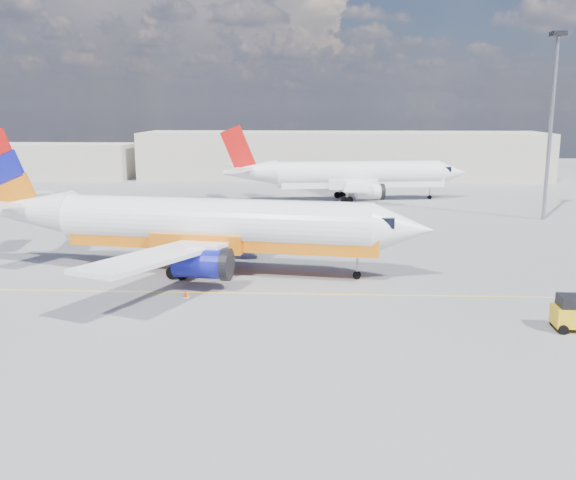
{
  "coord_description": "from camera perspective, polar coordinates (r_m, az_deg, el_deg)",
  "views": [
    {
      "loc": [
        0.8,
        -38.94,
        12.58
      ],
      "look_at": [
        -1.24,
        4.21,
        3.5
      ],
      "focal_mm": 40.0,
      "sensor_mm": 36.0,
      "label": 1
    }
  ],
  "objects": [
    {
      "name": "traffic_cone",
      "position": [
        43.49,
        -9.02,
        -4.72
      ],
      "size": [
        0.4,
        0.4,
        0.56
      ],
      "color": "white",
      "rests_on": "ground"
    },
    {
      "name": "main_jet",
      "position": [
        49.34,
        -7.71,
        1.33
      ],
      "size": [
        36.19,
        28.24,
        10.94
      ],
      "rotation": [
        0.0,
        0.0,
        -0.15
      ],
      "color": "white",
      "rests_on": "ground"
    },
    {
      "name": "terminal_annex",
      "position": [
        120.4,
        -19.8,
        6.62
      ],
      "size": [
        26.0,
        10.0,
        6.0
      ],
      "primitive_type": "cube",
      "color": "beige",
      "rests_on": "ground"
    },
    {
      "name": "taxi_line",
      "position": [
        43.79,
        1.55,
        -4.82
      ],
      "size": [
        70.0,
        0.15,
        0.01
      ],
      "primitive_type": "cube",
      "color": "yellow",
      "rests_on": "ground"
    },
    {
      "name": "floodlight_mast",
      "position": [
        76.66,
        22.43,
        10.68
      ],
      "size": [
        1.48,
        1.48,
        20.29
      ],
      "color": "gray",
      "rests_on": "ground"
    },
    {
      "name": "ground",
      "position": [
        40.93,
        1.46,
        -6.03
      ],
      "size": [
        240.0,
        240.0,
        0.0
      ],
      "primitive_type": "plane",
      "color": "#5D5D62",
      "rests_on": "ground"
    },
    {
      "name": "terminal_main",
      "position": [
        114.34,
        4.84,
        7.53
      ],
      "size": [
        70.0,
        14.0,
        8.0
      ],
      "primitive_type": "cube",
      "color": "beige",
      "rests_on": "ground"
    },
    {
      "name": "second_jet",
      "position": [
        86.66,
        5.59,
        5.72
      ],
      "size": [
        33.56,
        26.12,
        10.14
      ],
      "rotation": [
        0.0,
        0.0,
        0.16
      ],
      "color": "white",
      "rests_on": "ground"
    }
  ]
}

